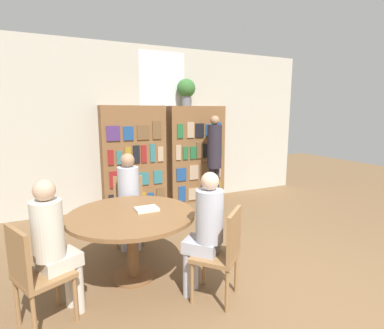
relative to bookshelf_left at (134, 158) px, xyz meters
name	(u,v)px	position (x,y,z in m)	size (l,w,h in m)	color
ground_plane	(313,316)	(0.64, -3.66, -0.95)	(16.00, 16.00, 0.00)	brown
wall_back	(163,127)	(0.64, 0.19, 0.56)	(6.40, 0.07, 3.00)	beige
bookshelf_left	(134,158)	(0.00, 0.00, 0.00)	(1.15, 0.34, 1.90)	brown
bookshelf_right	(196,154)	(1.27, 0.00, 0.00)	(1.15, 0.34, 1.90)	brown
flower_vase	(186,90)	(1.06, 0.00, 1.26)	(0.35, 0.35, 0.51)	slate
reading_table	(132,223)	(-0.65, -2.36, -0.31)	(1.34, 1.34, 0.74)	brown
chair_near_camera	(34,272)	(-1.56, -2.78, -0.44)	(0.53, 0.53, 0.91)	olive
chair_left_side	(129,205)	(-0.44, -1.38, -0.44)	(0.47, 0.47, 0.91)	olive
chair_far_side	(223,250)	(0.03, -3.11, -0.44)	(0.57, 0.57, 0.91)	olive
seated_reader_left	(129,194)	(-0.48, -1.55, -0.22)	(0.34, 0.40, 1.26)	#B2B7C6
seated_reader_right	(205,227)	(-0.09, -2.97, -0.24)	(0.41, 0.41, 1.25)	#B2B7C6
seated_reader_back	(54,241)	(-1.40, -2.70, -0.24)	(0.40, 0.36, 1.26)	beige
librarian_standing	(214,152)	(1.41, -0.50, 0.09)	(0.27, 0.54, 1.73)	#28232D
open_book_on_table	(147,209)	(-0.48, -2.35, -0.19)	(0.24, 0.18, 0.03)	silver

